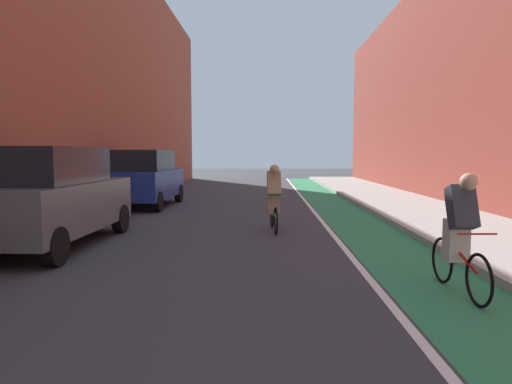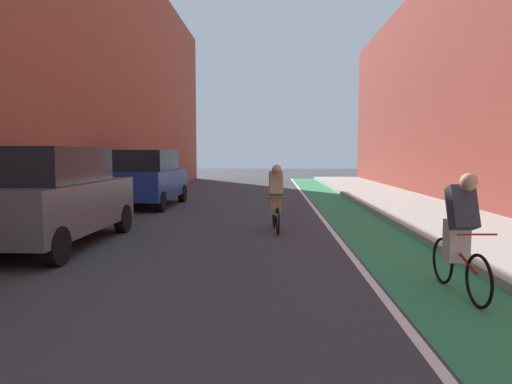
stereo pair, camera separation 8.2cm
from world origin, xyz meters
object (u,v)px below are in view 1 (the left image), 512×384
Objects in this scene: parked_suv_gray at (52,196)px; parked_suv_blue at (145,178)px; cyclist_trailing at (460,230)px; cyclist_far at (274,196)px.

parked_suv_gray is 7.00m from parked_suv_blue.
cyclist_trailing is 5.38m from cyclist_far.
cyclist_trailing reaches higher than cyclist_far.
cyclist_far is (-2.37, 4.84, -0.00)m from cyclist_trailing.
cyclist_trailing is at bearing -23.03° from parked_suv_gray.
parked_suv_blue is at bearing 131.23° from cyclist_far.
parked_suv_gray reaches higher than cyclist_far.
parked_suv_gray reaches higher than cyclist_trailing.
cyclist_far is at bearing 23.80° from parked_suv_gray.
cyclist_far is at bearing -48.77° from parked_suv_blue.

